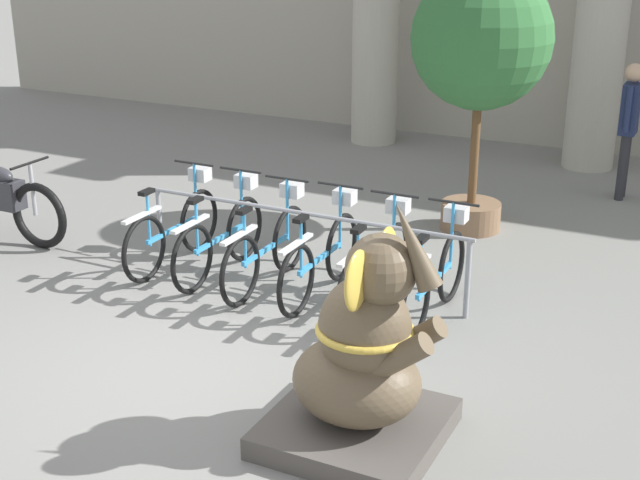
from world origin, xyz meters
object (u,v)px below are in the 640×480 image
at_px(bicycle_3, 322,256).
at_px(elephant_statue, 363,362).
at_px(bicycle_2, 268,247).
at_px(bicycle_0, 175,227).
at_px(person_pedestrian, 629,119).
at_px(bicycle_1, 221,236).
at_px(bicycle_4, 376,267).
at_px(bicycle_5, 436,277).
at_px(potted_tree, 481,46).

xyz_separation_m(bicycle_3, elephant_statue, (1.35, -2.11, 0.20)).
relative_size(bicycle_2, bicycle_3, 1.00).
height_order(bicycle_0, elephant_statue, elephant_statue).
bearing_deg(elephant_statue, bicycle_2, 132.77).
xyz_separation_m(bicycle_0, person_pedestrian, (3.77, 4.41, 0.63)).
distance_m(bicycle_1, person_pedestrian, 5.49).
height_order(bicycle_0, person_pedestrian, person_pedestrian).
bearing_deg(bicycle_1, bicycle_4, -1.90).
distance_m(bicycle_0, bicycle_1, 0.57).
bearing_deg(bicycle_0, bicycle_5, -1.12).
xyz_separation_m(bicycle_1, bicycle_4, (1.71, -0.06, 0.00)).
height_order(bicycle_3, potted_tree, potted_tree).
bearing_deg(bicycle_3, elephant_statue, -57.27).
relative_size(bicycle_1, bicycle_3, 1.00).
bearing_deg(bicycle_0, elephant_statue, -35.03).
bearing_deg(bicycle_0, person_pedestrian, 49.49).
bearing_deg(bicycle_4, bicycle_2, -179.83).
xyz_separation_m(bicycle_0, bicycle_1, (0.57, -0.01, 0.00)).
height_order(bicycle_2, elephant_statue, elephant_statue).
bearing_deg(elephant_statue, potted_tree, 98.20).
distance_m(bicycle_1, bicycle_3, 1.14).
xyz_separation_m(bicycle_1, potted_tree, (1.83, 2.43, 1.68)).
height_order(bicycle_4, bicycle_5, same).
distance_m(bicycle_2, potted_tree, 3.26).
height_order(elephant_statue, potted_tree, potted_tree).
xyz_separation_m(bicycle_3, person_pedestrian, (2.06, 4.45, 0.63)).
bearing_deg(person_pedestrian, bicycle_5, -101.64).
relative_size(bicycle_1, bicycle_4, 1.00).
xyz_separation_m(bicycle_3, bicycle_5, (1.14, -0.02, 0.00)).
xyz_separation_m(bicycle_0, bicycle_3, (1.71, -0.04, 0.00)).
bearing_deg(bicycle_1, bicycle_2, -6.01).
distance_m(bicycle_3, bicycle_4, 0.57).
bearing_deg(potted_tree, bicycle_4, -92.93).
bearing_deg(bicycle_4, elephant_statue, -69.35).
relative_size(bicycle_1, bicycle_5, 1.00).
relative_size(bicycle_1, bicycle_2, 1.00).
distance_m(bicycle_5, person_pedestrian, 4.60).
height_order(bicycle_5, elephant_statue, elephant_statue).
xyz_separation_m(bicycle_2, person_pedestrian, (2.63, 4.47, 0.63)).
distance_m(bicycle_1, bicycle_5, 2.28).
bearing_deg(bicycle_2, person_pedestrian, 59.58).
xyz_separation_m(bicycle_0, elephant_statue, (3.06, -2.15, 0.20)).
relative_size(bicycle_1, person_pedestrian, 0.96).
xyz_separation_m(bicycle_0, bicycle_2, (1.14, -0.07, 0.00)).
bearing_deg(bicycle_4, potted_tree, 87.07).
distance_m(bicycle_2, bicycle_3, 0.57).
height_order(bicycle_1, potted_tree, potted_tree).
bearing_deg(elephant_statue, bicycle_3, 122.73).
bearing_deg(person_pedestrian, bicycle_1, -125.91).
bearing_deg(potted_tree, bicycle_1, -127.10).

